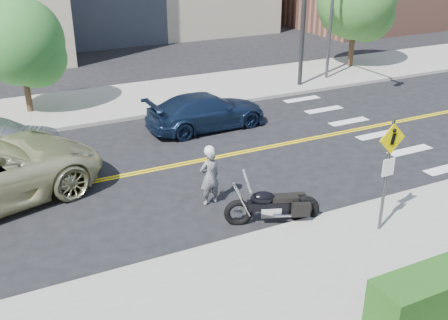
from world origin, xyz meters
name	(u,v)px	position (x,y,z in m)	size (l,w,h in m)	color
ground_plane	(145,171)	(0.00, 0.00, 0.00)	(120.00, 120.00, 0.00)	black
sidewalk_near	(261,306)	(0.00, -7.50, 0.07)	(60.00, 5.00, 0.15)	#9E9B91
sidewalk_far	(91,105)	(0.00, 7.50, 0.07)	(60.00, 5.00, 0.15)	#9E9B91
pedestrian_sign	(388,165)	(4.20, -6.31, 1.96)	(0.78, 0.08, 3.00)	#4C4C51
motorcyclist	(210,175)	(0.98, -2.88, 0.89)	(0.65, 0.46, 1.79)	silver
motorcycle	(273,198)	(2.02, -4.60, 0.75)	(2.47, 0.75, 1.50)	black
parked_car_blue	(207,111)	(3.48, 2.80, 0.70)	(1.95, 4.80, 1.39)	#172847
tree_far_a	(20,42)	(-2.53, 7.62, 3.08)	(3.56, 3.56, 4.86)	#382619
tree_far_b	(356,0)	(14.74, 8.02, 3.73)	(4.23, 4.23, 5.86)	#382619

